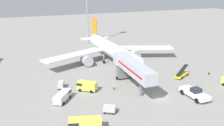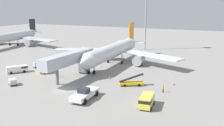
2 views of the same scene
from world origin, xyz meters
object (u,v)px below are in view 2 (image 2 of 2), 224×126
Objects in this scene: ground_crew_worker_midground at (57,73)px; safety_cone_alpha at (174,84)px; baggage_cart_near_left at (38,64)px; ground_crew_worker_foreground at (163,88)px; service_van_far_left at (18,69)px; belt_loader_truck at (131,82)px; service_van_mid_right at (147,101)px; safety_cone_bravo at (110,77)px; airplane_at_gate at (114,51)px; jet_bridge at (71,59)px; pushback_tug at (85,94)px; airplane_background at (13,37)px; baggage_cart_near_right at (13,82)px; service_van_far_right at (43,68)px.

safety_cone_alpha is at bearing 11.72° from ground_crew_worker_midground.
ground_crew_worker_foreground reaches higher than baggage_cart_near_left.
ground_crew_worker_foreground is at bearing 2.03° from service_van_far_left.
safety_cone_alpha is (28.69, 5.95, -0.54)m from ground_crew_worker_midground.
belt_loader_truck is 12.47m from service_van_mid_right.
safety_cone_bravo is at bearing 164.12° from ground_crew_worker_foreground.
airplane_at_gate reaches higher than jet_bridge.
belt_loader_truck is 31.47m from baggage_cart_near_left.
pushback_tug is 76.86m from airplane_background.
safety_cone_alpha is at bearing -18.46° from airplane_background.
baggage_cart_near_right is (7.28, -8.61, -0.28)m from service_van_far_left.
airplane_background is at bearing 156.15° from belt_loader_truck.
airplane_at_gate reaches higher than airplane_background.
service_van_far_right is at bearing -34.86° from airplane_background.
service_van_far_left is at bearing 130.23° from baggage_cart_near_right.
jet_bridge is at bearing -0.77° from ground_crew_worker_midground.
jet_bridge is at bearing -154.52° from safety_cone_bravo.
baggage_cart_near_right is 11.19m from ground_crew_worker_midground.
airplane_background reaches higher than baggage_cart_near_left.
service_van_far_right is 1.65× the size of baggage_cart_near_left.
ground_crew_worker_midground is (-26.83, 8.96, -0.40)m from service_van_mid_right.
baggage_cart_near_right is 22.96m from safety_cone_bravo.
ground_crew_worker_midground is (12.23, 1.42, -0.24)m from service_van_far_left.
service_van_far_left is at bearing -132.56° from airplane_at_gate.
pushback_tug is at bearing -173.02° from service_van_mid_right.
airplane_at_gate reaches higher than baggage_cart_near_right.
baggage_cart_near_right is at bearing -162.91° from ground_crew_worker_foreground.
pushback_tug is at bearing -83.88° from safety_cone_bravo.
ground_crew_worker_foreground is 15.09m from safety_cone_bravo.
baggage_cart_near_left is at bearing 82.42° from service_van_far_left.
jet_bridge is 0.40× the size of airplane_background.
service_van_far_left is 39.78m from service_van_mid_right.
belt_loader_truck is 8.99× the size of safety_cone_alpha.
service_van_far_right reaches higher than ground_crew_worker_midground.
jet_bridge is 28.71× the size of safety_cone_alpha.
jet_bridge is at bearing 46.90° from baggage_cart_near_right.
airplane_background reaches higher than safety_cone_alpha.
pushback_tug reaches higher than ground_crew_worker_midground.
belt_loader_truck is 27.35m from baggage_cart_near_right.
pushback_tug is (7.58, -30.09, -3.04)m from airplane_at_gate.
jet_bridge is 2.40× the size of pushback_tug.
service_van_far_left is 50.01m from airplane_background.
belt_loader_truck is at bearing 24.69° from baggage_cart_near_right.
safety_cone_bravo is at bearing -3.09° from baggage_cart_near_left.
belt_loader_truck is 1.98× the size of baggage_cart_near_left.
baggage_cart_near_left is 39.33m from ground_crew_worker_foreground.
jet_bridge reaches higher than service_van_mid_right.
ground_crew_worker_foreground is at bearing -3.18° from service_van_far_right.
jet_bridge is 3.71× the size of service_van_mid_right.
baggage_cart_near_right is at bearing -155.31° from belt_loader_truck.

